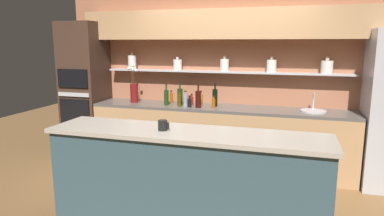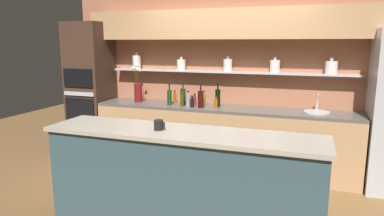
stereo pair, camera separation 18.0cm
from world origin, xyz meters
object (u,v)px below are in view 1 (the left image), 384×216
at_px(flower_vase, 134,91).
at_px(bottle_wine_11, 166,97).
at_px(oven_tower, 86,90).
at_px(bottle_oil_5, 166,98).
at_px(bottle_oil_10, 201,100).
at_px(bottle_sauce_7, 214,103).
at_px(bottle_sauce_0, 190,102).
at_px(coffee_mug, 163,125).
at_px(bottle_sauce_4, 171,98).
at_px(sink_fixture, 313,110).
at_px(bottle_oil_9, 179,100).
at_px(bottle_wine_6, 215,97).
at_px(bottle_wine_1, 180,96).
at_px(bottle_sauce_3, 192,100).
at_px(bottle_wine_8, 198,99).
at_px(bottle_spirit_2, 185,100).

bearing_deg(flower_vase, bottle_wine_11, -9.46).
relative_size(oven_tower, bottle_oil_5, 9.78).
bearing_deg(bottle_oil_10, bottle_sauce_7, -28.07).
bearing_deg(bottle_sauce_0, coffee_mug, -81.26).
bearing_deg(bottle_sauce_4, bottle_oil_5, -109.93).
height_order(flower_vase, bottle_oil_5, flower_vase).
relative_size(sink_fixture, bottle_oil_9, 1.39).
height_order(bottle_sauce_7, bottle_wine_11, bottle_wine_11).
bearing_deg(bottle_oil_9, oven_tower, 175.27).
relative_size(bottle_oil_5, bottle_wine_6, 0.64).
relative_size(sink_fixture, bottle_wine_1, 1.01).
height_order(bottle_wine_6, bottle_wine_11, bottle_wine_6).
distance_m(bottle_sauce_3, bottle_wine_8, 0.25).
distance_m(bottle_sauce_7, bottle_oil_10, 0.25).
bearing_deg(sink_fixture, bottle_wine_6, 179.30).
bearing_deg(bottle_sauce_7, sink_fixture, 4.11).
height_order(oven_tower, bottle_sauce_4, oven_tower).
bearing_deg(bottle_spirit_2, bottle_oil_10, 34.25).
relative_size(flower_vase, bottle_wine_11, 1.84).
xyz_separation_m(bottle_oil_9, bottle_wine_11, (-0.22, 0.04, 0.02)).
relative_size(bottle_wine_8, bottle_oil_9, 1.38).
bearing_deg(bottle_sauce_4, bottle_wine_1, -34.69).
xyz_separation_m(bottle_sauce_3, bottle_sauce_4, (-0.35, 0.08, 0.01)).
bearing_deg(bottle_oil_9, bottle_sauce_7, 5.85).
height_order(flower_vase, bottle_wine_8, flower_vase).
distance_m(flower_vase, bottle_oil_9, 0.80).
relative_size(bottle_sauce_3, bottle_sauce_7, 0.95).
relative_size(bottle_spirit_2, bottle_sauce_4, 1.21).
relative_size(bottle_wine_6, bottle_sauce_7, 1.98).
bearing_deg(bottle_sauce_0, bottle_sauce_3, 97.86).
relative_size(bottle_oil_5, coffee_mug, 2.04).
bearing_deg(bottle_sauce_7, bottle_sauce_0, -170.07).
height_order(bottle_sauce_0, bottle_wine_6, bottle_wine_6).
xyz_separation_m(oven_tower, flower_vase, (0.87, -0.00, 0.02)).
xyz_separation_m(bottle_spirit_2, bottle_oil_5, (-0.35, 0.12, -0.01)).
height_order(bottle_sauce_4, coffee_mug, coffee_mug).
relative_size(sink_fixture, bottle_sauce_3, 2.04).
bearing_deg(bottle_wine_6, bottle_wine_1, -177.28).
relative_size(flower_vase, bottle_oil_9, 2.40).
height_order(bottle_oil_5, bottle_wine_11, bottle_wine_11).
bearing_deg(sink_fixture, bottle_wine_1, -179.74).
xyz_separation_m(bottle_sauce_4, bottle_oil_9, (0.22, -0.27, 0.02)).
bearing_deg(bottle_oil_5, sink_fixture, -0.02).
height_order(bottle_sauce_3, bottle_oil_10, bottle_oil_10).
distance_m(bottle_sauce_7, bottle_oil_9, 0.50).
distance_m(flower_vase, bottle_sauce_3, 0.92).
bearing_deg(coffee_mug, bottle_sauce_7, 87.55).
relative_size(oven_tower, bottle_sauce_7, 12.44).
relative_size(bottle_wine_1, bottle_oil_9, 1.37).
bearing_deg(bottle_sauce_7, flower_vase, 176.19).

